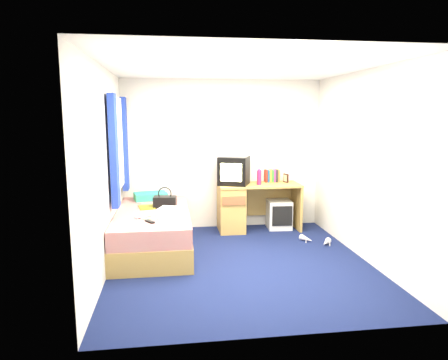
{
  "coord_description": "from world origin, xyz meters",
  "views": [
    {
      "loc": [
        -0.84,
        -4.71,
        1.85
      ],
      "look_at": [
        -0.11,
        0.7,
        0.95
      ],
      "focal_mm": 32.0,
      "sensor_mm": 36.0,
      "label": 1
    }
  ],
  "objects": [
    {
      "name": "magazine",
      "position": [
        -1.19,
        0.9,
        0.55
      ],
      "size": [
        0.26,
        0.31,
        0.01
      ],
      "primitive_type": "cube",
      "rotation": [
        0.0,
        0.0,
        0.17
      ],
      "color": "yellow",
      "rests_on": "bed"
    },
    {
      "name": "water_bottle",
      "position": [
        -1.2,
        0.34,
        0.58
      ],
      "size": [
        0.21,
        0.17,
        0.07
      ],
      "primitive_type": "cylinder",
      "rotation": [
        0.0,
        1.57,
        0.57
      ],
      "color": "white",
      "rests_on": "bed"
    },
    {
      "name": "vcr",
      "position": [
        0.15,
        1.44,
        1.23
      ],
      "size": [
        0.5,
        0.43,
        0.08
      ],
      "primitive_type": "cube",
      "rotation": [
        0.0,
        0.0,
        -0.38
      ],
      "color": "#AFAFB1",
      "rests_on": "crt_tv"
    },
    {
      "name": "pillow",
      "position": [
        -1.16,
        1.46,
        0.59
      ],
      "size": [
        0.54,
        0.41,
        0.11
      ],
      "primitive_type": "cube",
      "rotation": [
        0.0,
        0.0,
        0.22
      ],
      "color": "#1961A4",
      "rests_on": "bed"
    },
    {
      "name": "aerosol_can",
      "position": [
        0.39,
        1.52,
        0.84
      ],
      "size": [
        0.06,
        0.06,
        0.18
      ],
      "primitive_type": "cylinder",
      "rotation": [
        0.0,
        0.0,
        0.33
      ],
      "color": "silver",
      "rests_on": "desk"
    },
    {
      "name": "towel",
      "position": [
        -0.85,
        0.41,
        0.59
      ],
      "size": [
        0.38,
        0.35,
        0.1
      ],
      "primitive_type": "cube",
      "rotation": [
        0.0,
        0.0,
        -0.35
      ],
      "color": "silver",
      "rests_on": "bed"
    },
    {
      "name": "white_heels",
      "position": [
        1.22,
        0.62,
        0.04
      ],
      "size": [
        0.41,
        0.43,
        0.09
      ],
      "color": "silver",
      "rests_on": "ground"
    },
    {
      "name": "crt_tv",
      "position": [
        0.14,
        1.44,
        0.97
      ],
      "size": [
        0.56,
        0.55,
        0.44
      ],
      "rotation": [
        0.0,
        0.0,
        -0.38
      ],
      "color": "black",
      "rests_on": "desk"
    },
    {
      "name": "book_row",
      "position": [
        0.8,
        1.6,
        0.85
      ],
      "size": [
        0.24,
        0.13,
        0.2
      ],
      "color": "maroon",
      "rests_on": "desk"
    },
    {
      "name": "picture_frame",
      "position": [
        1.02,
        1.52,
        0.82
      ],
      "size": [
        0.06,
        0.12,
        0.14
      ],
      "primitive_type": "cube",
      "rotation": [
        0.0,
        0.0,
        0.34
      ],
      "color": "black",
      "rests_on": "desk"
    },
    {
      "name": "window_assembly",
      "position": [
        -1.55,
        0.9,
        1.42
      ],
      "size": [
        0.11,
        1.42,
        1.4
      ],
      "color": "silver",
      "rests_on": "room_shell"
    },
    {
      "name": "pink_water_bottle",
      "position": [
        0.54,
        1.36,
        0.86
      ],
      "size": [
        0.07,
        0.07,
        0.22
      ],
      "primitive_type": "cylinder",
      "rotation": [
        0.0,
        0.0,
        0.07
      ],
      "color": "#D81E52",
      "rests_on": "desk"
    },
    {
      "name": "room_shell",
      "position": [
        0.0,
        0.0,
        1.45
      ],
      "size": [
        3.4,
        3.4,
        3.4
      ],
      "color": "white",
      "rests_on": "ground"
    },
    {
      "name": "remote_control",
      "position": [
        -1.11,
        0.1,
        0.55
      ],
      "size": [
        0.13,
        0.16,
        0.02
      ],
      "primitive_type": "cube",
      "rotation": [
        0.0,
        0.0,
        0.58
      ],
      "color": "black",
      "rests_on": "bed"
    },
    {
      "name": "colour_swatch_fan",
      "position": [
        -1.12,
        0.26,
        0.55
      ],
      "size": [
        0.23,
        0.09,
        0.01
      ],
      "primitive_type": "cube",
      "rotation": [
        0.0,
        0.0,
        -0.13
      ],
      "color": "yellow",
      "rests_on": "bed"
    },
    {
      "name": "desk",
      "position": [
        0.27,
        1.44,
        0.41
      ],
      "size": [
        1.3,
        0.55,
        0.75
      ],
      "color": "tan",
      "rests_on": "ground"
    },
    {
      "name": "bed",
      "position": [
        -1.1,
        0.7,
        0.27
      ],
      "size": [
        1.01,
        2.0,
        0.54
      ],
      "color": "tan",
      "rests_on": "ground"
    },
    {
      "name": "ground",
      "position": [
        0.0,
        0.0,
        0.0
      ],
      "size": [
        3.4,
        3.4,
        0.0
      ],
      "primitive_type": "plane",
      "color": "#0C1438",
      "rests_on": "ground"
    },
    {
      "name": "storage_cube",
      "position": [
        0.9,
        1.46,
        0.23
      ],
      "size": [
        0.4,
        0.4,
        0.47
      ],
      "primitive_type": "cube",
      "rotation": [
        0.0,
        0.0,
        -0.06
      ],
      "color": "silver",
      "rests_on": "ground"
    },
    {
      "name": "handbag",
      "position": [
        -0.93,
        0.89,
        0.63
      ],
      "size": [
        0.33,
        0.21,
        0.29
      ],
      "rotation": [
        0.0,
        0.0,
        -0.12
      ],
      "color": "black",
      "rests_on": "bed"
    }
  ]
}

